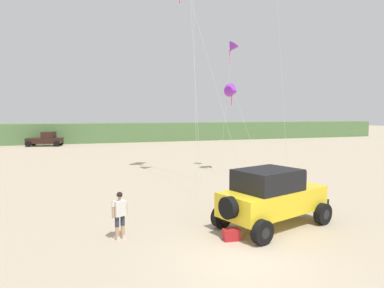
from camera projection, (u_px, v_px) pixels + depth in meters
ground_plane at (244, 261)px, 9.84m from camera, size 220.00×220.00×0.00m
dune_ridge at (145, 132)px, 55.55m from camera, size 90.00×6.15×3.01m
jeep at (272, 196)px, 12.78m from camera, size 5.01×3.56×2.26m
person_watching at (120, 212)px, 11.50m from camera, size 0.58×0.42×1.67m
cooler_box at (231, 235)px, 11.44m from camera, size 0.60×0.42×0.38m
distant_pickup at (46, 139)px, 45.97m from camera, size 4.90×3.27×1.98m
kite_yellow_diamond at (233, 91)px, 24.63m from camera, size 1.61×3.72×6.81m
kite_white_parafoil at (232, 48)px, 25.14m from camera, size 2.19×2.07×9.88m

